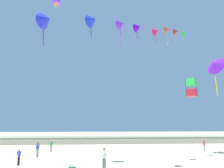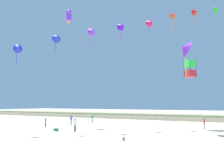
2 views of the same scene
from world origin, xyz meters
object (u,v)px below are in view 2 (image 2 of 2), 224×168
(beach_ball, at_px, (124,139))
(large_kite_low_lead, at_px, (190,69))
(person_far_left, at_px, (92,118))
(large_kite_high_solo, at_px, (185,48))
(person_far_right, at_px, (204,123))
(beach_cooler, at_px, (56,130))
(person_mid_center, at_px, (71,119))
(large_kite_mid_trail, at_px, (69,16))
(person_near_left, at_px, (46,122))
(person_near_right, at_px, (75,124))

(beach_ball, bearing_deg, large_kite_low_lead, 74.51)
(person_far_left, bearing_deg, large_kite_high_solo, -23.72)
(person_far_right, relative_size, beach_cooler, 2.86)
(person_mid_center, height_order, large_kite_high_solo, large_kite_high_solo)
(person_far_left, bearing_deg, large_kite_mid_trail, -82.46)
(large_kite_mid_trail, height_order, large_kite_high_solo, large_kite_mid_trail)
(person_near_left, relative_size, person_far_right, 0.90)
(large_kite_low_lead, bearing_deg, beach_cooler, -143.79)
(person_near_left, xyz_separation_m, person_near_right, (7.71, -2.46, 0.15))
(beach_ball, bearing_deg, person_far_left, 131.71)
(person_far_left, distance_m, beach_ball, 23.27)
(person_near_left, relative_size, beach_ball, 4.12)
(person_near_left, bearing_deg, person_far_right, 21.61)
(person_near_left, height_order, person_near_right, person_near_right)
(person_far_right, xyz_separation_m, large_kite_high_solo, (-1.11, -6.22, 9.74))
(person_near_right, relative_size, beach_ball, 4.81)
(person_near_left, distance_m, large_kite_low_lead, 23.48)
(person_far_right, bearing_deg, large_kite_high_solo, -100.13)
(person_far_right, bearing_deg, large_kite_mid_trail, -162.03)
(person_far_right, bearing_deg, person_near_right, -142.15)
(person_mid_center, height_order, beach_ball, person_mid_center)
(person_mid_center, distance_m, person_far_right, 21.92)
(person_mid_center, bearing_deg, beach_cooler, -62.61)
(person_near_right, height_order, person_far_right, person_near_right)
(person_far_right, relative_size, large_kite_low_lead, 0.68)
(large_kite_mid_trail, xyz_separation_m, beach_cooler, (2.75, -5.58, -18.00))
(person_near_right, distance_m, large_kite_mid_trail, 18.65)
(person_near_right, distance_m, beach_cooler, 2.83)
(person_near_right, height_order, large_kite_high_solo, large_kite_high_solo)
(person_far_right, distance_m, large_kite_low_lead, 8.04)
(person_far_right, height_order, large_kite_high_solo, large_kite_high_solo)
(person_far_left, bearing_deg, beach_ball, -48.29)
(person_mid_center, xyz_separation_m, person_far_right, (21.69, 3.12, -0.00))
(person_mid_center, relative_size, large_kite_mid_trail, 0.68)
(large_kite_mid_trail, bearing_deg, person_near_left, -134.95)
(person_near_left, height_order, person_far_left, person_far_left)
(person_near_right, height_order, beach_ball, person_near_right)
(person_near_right, height_order, beach_cooler, person_near_right)
(large_kite_low_lead, relative_size, beach_cooler, 4.22)
(person_near_left, xyz_separation_m, beach_cooler, (5.10, -3.22, -0.65))
(person_near_left, relative_size, person_far_left, 0.94)
(beach_cooler, bearing_deg, person_far_right, 35.10)
(person_far_right, relative_size, large_kite_mid_trail, 0.68)
(beach_cooler, xyz_separation_m, beach_ball, (11.54, -2.82, -0.03))
(large_kite_high_solo, bearing_deg, large_kite_low_lead, 95.38)
(person_far_left, height_order, large_kite_high_solo, large_kite_high_solo)
(large_kite_high_solo, xyz_separation_m, beach_ball, (-4.44, -8.61, -10.51))
(person_near_left, xyz_separation_m, large_kite_high_solo, (21.08, 2.57, 9.83))
(person_near_right, relative_size, person_mid_center, 1.05)
(person_far_right, xyz_separation_m, beach_ball, (-5.55, -14.83, -0.77))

